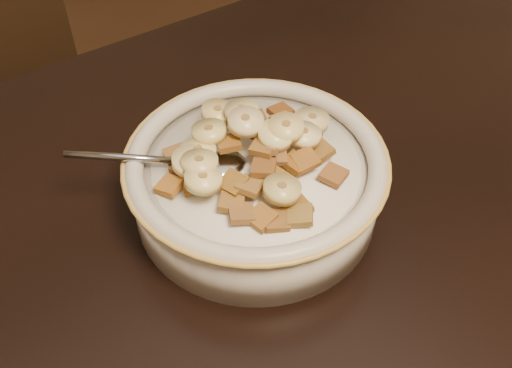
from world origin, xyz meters
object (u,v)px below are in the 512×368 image
chair (24,214)px  spoon (215,163)px  cereal_bowl (256,186)px  table (227,360)px

chair → spoon: 0.60m
cereal_bowl → spoon: 0.05m
table → spoon: (0.07, 0.13, 0.08)m
table → spoon: bearing=60.2°
chair → cereal_bowl: chair is taller
chair → cereal_bowl: (0.19, -0.44, 0.35)m
chair → table: bearing=-79.4°
spoon → cereal_bowl: bearing=90.0°
table → cereal_bowl: 0.16m
table → spoon: size_ratio=25.90×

